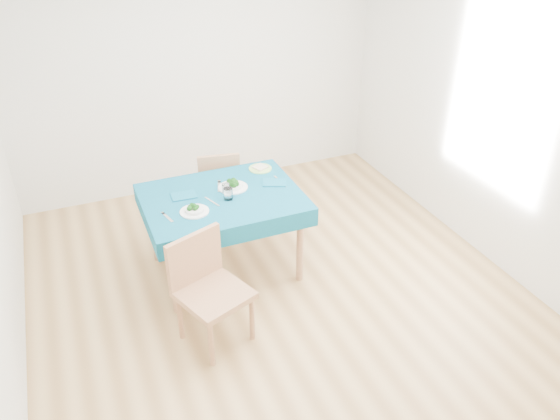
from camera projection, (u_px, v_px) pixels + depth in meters
name	position (u px, v px, depth m)	size (l,w,h in m)	color
room_shell	(280.00, 151.00, 3.93)	(4.02, 4.52, 2.73)	#9E7542
table	(224.00, 234.00, 4.75)	(1.31, 0.99, 0.76)	#0A526F
chair_near	(213.00, 278.00, 3.90)	(0.46, 0.51, 1.16)	#A5734D
chair_far	(218.00, 181.00, 5.36)	(0.39, 0.43, 0.98)	#A5734D
bowl_near	(194.00, 208.00, 4.32)	(0.23, 0.23, 0.07)	white
bowl_far	(233.00, 184.00, 4.66)	(0.25, 0.25, 0.08)	white
fork_near	(168.00, 217.00, 4.26)	(0.02, 0.17, 0.00)	silver
knife_near	(212.00, 202.00, 4.47)	(0.02, 0.20, 0.00)	silver
fork_far	(219.00, 187.00, 4.70)	(0.03, 0.20, 0.00)	silver
knife_far	(280.00, 181.00, 4.78)	(0.02, 0.23, 0.00)	silver
napkin_near	(184.00, 196.00, 4.55)	(0.21, 0.14, 0.01)	#0E5C7A
napkin_far	(275.00, 183.00, 4.75)	(0.20, 0.14, 0.01)	#0E5C7A
tumbler_center	(226.00, 188.00, 4.59)	(0.06, 0.06, 0.08)	white
tumbler_side	(228.00, 194.00, 4.49)	(0.08, 0.08, 0.10)	white
side_plate	(260.00, 169.00, 4.98)	(0.21, 0.21, 0.01)	#A6DA6A
bread_slice	(260.00, 167.00, 4.98)	(0.11, 0.11, 0.02)	beige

